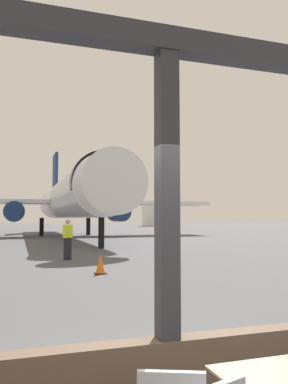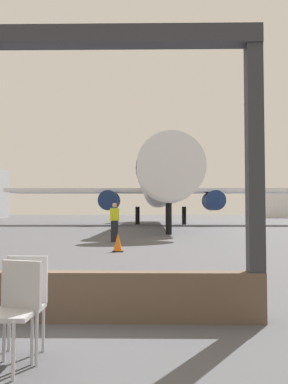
{
  "view_description": "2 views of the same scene",
  "coord_description": "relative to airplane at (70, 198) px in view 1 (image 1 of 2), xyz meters",
  "views": [
    {
      "loc": [
        -1.41,
        -3.58,
        1.78
      ],
      "look_at": [
        4.55,
        14.73,
        3.09
      ],
      "focal_mm": 36.23,
      "sensor_mm": 36.0,
      "label": 1
    },
    {
      "loc": [
        2.24,
        -5.15,
        1.36
      ],
      "look_at": [
        1.91,
        16.21,
        2.36
      ],
      "focal_mm": 38.63,
      "sensor_mm": 36.0,
      "label": 2
    }
  ],
  "objects": [
    {
      "name": "window_frame",
      "position": [
        -3.31,
        -33.97,
        -2.35
      ],
      "size": [
        7.28,
        0.24,
        3.7
      ],
      "color": "brown",
      "rests_on": "ground"
    },
    {
      "name": "ground_plane",
      "position": [
        -3.31,
        6.03,
        -3.69
      ],
      "size": [
        220.0,
        220.0,
        0.0
      ],
      "primitive_type": "plane",
      "color": "#4C4C51"
    },
    {
      "name": "airplane",
      "position": [
        0.0,
        0.0,
        0.0
      ],
      "size": [
        30.5,
        36.94,
        10.57
      ],
      "color": "silver",
      "rests_on": "ground"
    },
    {
      "name": "fuel_storage_tank",
      "position": [
        27.16,
        48.62,
        -1.13
      ],
      "size": [
        8.28,
        8.28,
        5.12
      ],
      "primitive_type": "cylinder",
      "color": "white",
      "rests_on": "ground"
    },
    {
      "name": "ground_crew_worker",
      "position": [
        -2.67,
        -20.66,
        -2.79
      ],
      "size": [
        0.4,
        0.5,
        1.74
      ],
      "color": "black",
      "rests_on": "ground"
    },
    {
      "name": "traffic_cone",
      "position": [
        -2.17,
        -25.19,
        -3.39
      ],
      "size": [
        0.36,
        0.36,
        0.64
      ],
      "color": "orange",
      "rests_on": "ground"
    }
  ]
}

